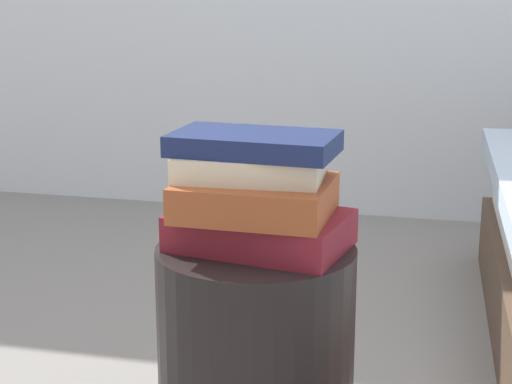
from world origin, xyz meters
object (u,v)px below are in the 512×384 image
Objects in this scene: side_table at (256,376)px; book_cream at (251,166)px; book_rust at (255,198)px; book_maroon at (261,230)px; book_navy at (254,143)px.

book_cream is (-0.01, 0.01, 0.39)m from side_table.
book_rust is 1.04× the size of book_cream.
book_rust is 0.05m from book_cream.
side_table is at bearing -121.77° from book_maroon.
book_navy is at bearing 10.73° from book_cream.
side_table is at bearing 81.81° from book_rust.
book_cream is at bearing -162.81° from book_navy.
book_maroon is at bearing 61.22° from book_rust.
book_cream is at bearing 131.00° from book_rust.
book_maroon is (0.01, 0.01, 0.28)m from side_table.
book_maroon is 1.15× the size of book_rust.
book_rust is 0.92× the size of book_navy.
book_maroon is 0.15m from book_navy.
book_navy is (-0.01, 0.00, 0.15)m from book_maroon.
book_maroon is 0.12m from book_cream.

